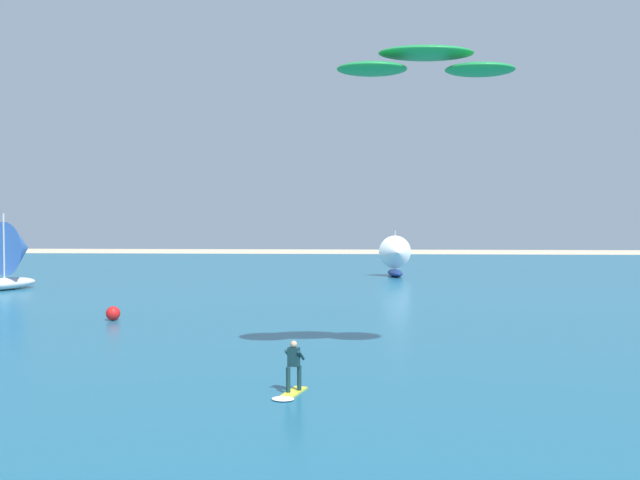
{
  "coord_description": "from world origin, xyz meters",
  "views": [
    {
      "loc": [
        0.91,
        -4.67,
        5.84
      ],
      "look_at": [
        -0.32,
        20.23,
        4.89
      ],
      "focal_mm": 40.94,
      "sensor_mm": 36.0,
      "label": 1
    }
  ],
  "objects_px": {
    "kite": "(426,63)",
    "sailboat_mid_left": "(15,254)",
    "marker_buoy": "(113,313)",
    "kitesurfer": "(292,375)",
    "sailboat_heeled_over": "(396,256)"
  },
  "relations": [
    {
      "from": "kitesurfer",
      "to": "marker_buoy",
      "type": "relative_size",
      "value": 2.68
    },
    {
      "from": "kitesurfer",
      "to": "sailboat_mid_left",
      "type": "bearing_deg",
      "value": 127.55
    },
    {
      "from": "sailboat_heeled_over",
      "to": "sailboat_mid_left",
      "type": "distance_m",
      "value": 31.31
    },
    {
      "from": "marker_buoy",
      "to": "sailboat_heeled_over",
      "type": "bearing_deg",
      "value": 58.46
    },
    {
      "from": "kitesurfer",
      "to": "kite",
      "type": "distance_m",
      "value": 12.42
    },
    {
      "from": "marker_buoy",
      "to": "sailboat_mid_left",
      "type": "bearing_deg",
      "value": 129.44
    },
    {
      "from": "kite",
      "to": "sailboat_heeled_over",
      "type": "xyz_separation_m",
      "value": [
        1.03,
        37.56,
        -9.36
      ]
    },
    {
      "from": "kite",
      "to": "sailboat_heeled_over",
      "type": "relative_size",
      "value": 1.64
    },
    {
      "from": "kite",
      "to": "sailboat_mid_left",
      "type": "relative_size",
      "value": 1.19
    },
    {
      "from": "kite",
      "to": "marker_buoy",
      "type": "height_order",
      "value": "kite"
    },
    {
      "from": "kitesurfer",
      "to": "sailboat_heeled_over",
      "type": "relative_size",
      "value": 0.49
    },
    {
      "from": "marker_buoy",
      "to": "kitesurfer",
      "type": "bearing_deg",
      "value": -54.46
    },
    {
      "from": "kitesurfer",
      "to": "sailboat_heeled_over",
      "type": "xyz_separation_m",
      "value": [
        5.61,
        42.03,
        1.28
      ]
    },
    {
      "from": "kite",
      "to": "sailboat_mid_left",
      "type": "distance_m",
      "value": 39.34
    },
    {
      "from": "sailboat_heeled_over",
      "to": "sailboat_mid_left",
      "type": "bearing_deg",
      "value": -158.57
    }
  ]
}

